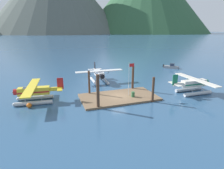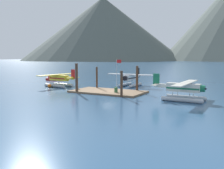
% 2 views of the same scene
% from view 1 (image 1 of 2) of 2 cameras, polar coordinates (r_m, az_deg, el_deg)
% --- Properties ---
extents(ground_plane, '(1200.00, 1200.00, 0.00)m').
position_cam_1_polar(ground_plane, '(32.97, 2.05, -4.03)').
color(ground_plane, '#2D5175').
extents(dock_platform, '(13.04, 7.11, 0.30)m').
position_cam_1_polar(dock_platform, '(32.91, 2.06, -3.78)').
color(dock_platform, brown).
rests_on(dock_platform, ground).
extents(piling_near_left, '(0.47, 0.47, 5.23)m').
position_cam_1_polar(piling_near_left, '(27.88, -4.26, -2.23)').
color(piling_near_left, '#4C3323').
rests_on(piling_near_left, ground).
extents(piling_near_right, '(0.40, 0.40, 4.19)m').
position_cam_1_polar(piling_near_right, '(31.19, 12.24, -1.54)').
color(piling_near_right, '#4C3323').
rests_on(piling_near_right, ground).
extents(piling_far_left, '(0.37, 0.37, 4.41)m').
position_cam_1_polar(piling_far_left, '(34.06, -6.89, 0.45)').
color(piling_far_left, '#4C3323').
rests_on(piling_far_left, ground).
extents(piling_far_right, '(0.44, 0.44, 4.76)m').
position_cam_1_polar(piling_far_right, '(36.84, 6.28, 1.98)').
color(piling_far_right, '#4C3323').
rests_on(piling_far_right, ground).
extents(flagpole, '(0.95, 0.10, 5.77)m').
position_cam_1_polar(flagpole, '(32.48, 5.34, 2.81)').
color(flagpole, silver).
rests_on(flagpole, dock_platform).
extents(fuel_drum, '(0.62, 0.62, 0.88)m').
position_cam_1_polar(fuel_drum, '(32.63, 6.33, -2.96)').
color(fuel_drum, '#33663D').
rests_on(fuel_drum, dock_platform).
extents(mooring_buoy, '(0.76, 0.76, 0.76)m').
position_cam_1_polar(mooring_buoy, '(31.43, -23.68, -5.79)').
color(mooring_buoy, orange).
rests_on(mooring_buoy, ground).
extents(seaplane_cream_stbd_aft, '(7.98, 10.42, 3.84)m').
position_cam_1_polar(seaplane_cream_stbd_aft, '(37.93, 23.38, -0.14)').
color(seaplane_cream_stbd_aft, '#B7BABF').
rests_on(seaplane_cream_stbd_aft, ground).
extents(seaplane_white_bow_centre, '(10.42, 7.98, 3.84)m').
position_cam_1_polar(seaplane_white_bow_centre, '(42.21, -3.91, 2.78)').
color(seaplane_white_bow_centre, '#B7BABF').
rests_on(seaplane_white_bow_centre, ground).
extents(seaplane_yellow_port_fwd, '(7.96, 10.49, 3.84)m').
position_cam_1_polar(seaplane_yellow_port_fwd, '(33.01, -22.41, -2.38)').
color(seaplane_yellow_port_fwd, '#B7BABF').
rests_on(seaplane_yellow_port_fwd, ground).
extents(boat_grey_open_east, '(4.04, 4.03, 1.50)m').
position_cam_1_polar(boat_grey_open_east, '(60.20, 17.47, 5.13)').
color(boat_grey_open_east, gray).
rests_on(boat_grey_open_east, ground).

